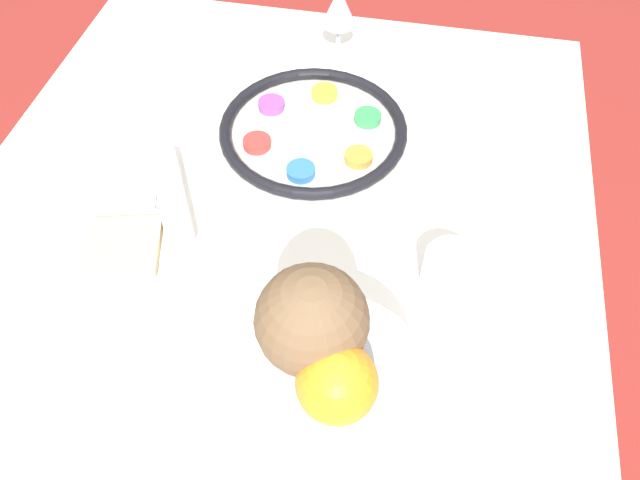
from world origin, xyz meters
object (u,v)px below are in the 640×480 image
Objects in this scene: fruit_stand at (331,389)px; coconut at (312,320)px; cup_mid at (451,272)px; napkin_roll at (171,194)px; bread_plate at (124,249)px; orange_fruit at (337,383)px; seder_plate at (313,131)px; wine_glass at (339,10)px.

fruit_stand is 1.81× the size of coconut.
coconut reaches higher than cup_mid.
cup_mid is at bearing 80.72° from napkin_roll.
napkin_roll is 0.43m from cup_mid.
coconut is at bearing 62.06° from bread_plate.
fruit_stand is 0.07m from orange_fruit.
cup_mid is (0.07, 0.43, 0.01)m from napkin_roll.
orange_fruit is at bearing 33.76° from coconut.
cup_mid is (0.26, 0.24, 0.02)m from seder_plate.
wine_glass is 0.57m from bread_plate.
orange_fruit is at bearing 23.19° from fruit_stand.
coconut is (-0.05, -0.04, 0.02)m from orange_fruit.
coconut reaches higher than fruit_stand.
wine_glass is 0.67× the size of fruit_stand.
fruit_stand is 0.40m from bread_plate.
fruit_stand is 2.71× the size of cup_mid.
coconut is (0.69, 0.10, 0.09)m from wine_glass.
bread_plate is at bearing -19.67° from napkin_roll.
wine_glass is at bearing -172.15° from coconut.
seder_plate is 0.35m from cup_mid.
cup_mid is at bearing 94.35° from bread_plate.
coconut is 0.42m from napkin_roll.
fruit_stand is 0.27m from cup_mid.
cup_mid reaches higher than seder_plate.
fruit_stand is 0.44m from napkin_roll.
seder_plate is at bearing -166.14° from fruit_stand.
orange_fruit reaches higher than cup_mid.
coconut is (-0.03, -0.03, 0.08)m from fruit_stand.
fruit_stand is at bearing -27.93° from cup_mid.
coconut reaches higher than napkin_roll.
napkin_roll is at bearing -136.10° from orange_fruit.
cup_mid is at bearing 143.58° from coconut.
napkin_roll is (0.42, -0.18, -0.08)m from wine_glass.
cup_mid reaches higher than bread_plate.
seder_plate is 1.84× the size of bread_plate.
fruit_stand reaches higher than seder_plate.
seder_plate is 2.71× the size of coconut.
bread_plate is at bearing -85.65° from cup_mid.
bread_plate is (-0.20, -0.34, -0.10)m from fruit_stand.
fruit_stand reaches higher than napkin_roll.
orange_fruit reaches higher than wine_glass.
wine_glass reaches higher than seder_plate.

